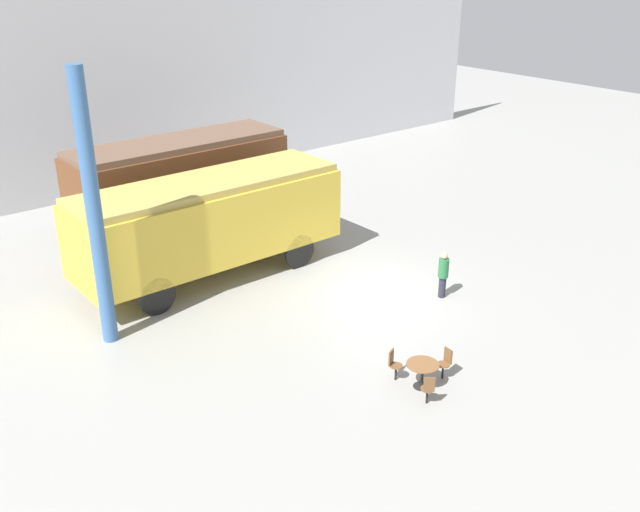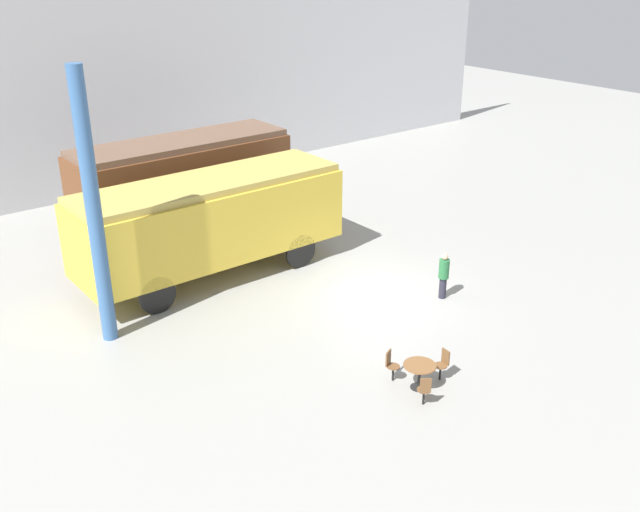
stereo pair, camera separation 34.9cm
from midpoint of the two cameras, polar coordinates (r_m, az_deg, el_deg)
name	(u,v)px [view 2 (the right image)]	position (r m, az deg, el deg)	size (l,w,h in m)	color
ground_plane	(376,298)	(23.78, 4.96, -3.33)	(80.00, 80.00, 0.00)	gray
backdrop_wall	(150,90)	(35.01, -13.18, 12.80)	(44.00, 0.15, 9.00)	silver
passenger_coach_wooden	(183,180)	(28.38, -10.56, 6.00)	(8.48, 2.66, 3.94)	brown
passenger_coach_vintage	(210,218)	(24.69, -8.36, 3.01)	(9.41, 2.86, 3.54)	gold
cafe_table_near	(420,370)	(19.07, 8.49, -8.99)	(0.87, 0.87, 0.70)	black
cafe_chair_0	(391,363)	(19.32, 6.22, -8.54)	(0.38, 0.40, 0.87)	black
cafe_chair_1	(425,389)	(18.44, 8.92, -10.46)	(0.40, 0.40, 0.87)	black
cafe_chair_2	(443,362)	(19.56, 10.32, -8.38)	(0.37, 0.36, 0.87)	black
visitor_person	(444,274)	(23.69, 10.28, -1.45)	(0.34, 0.34, 1.58)	#262633
support_pillar	(94,211)	(20.60, -17.19, 3.42)	(0.44, 0.44, 8.00)	#386093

